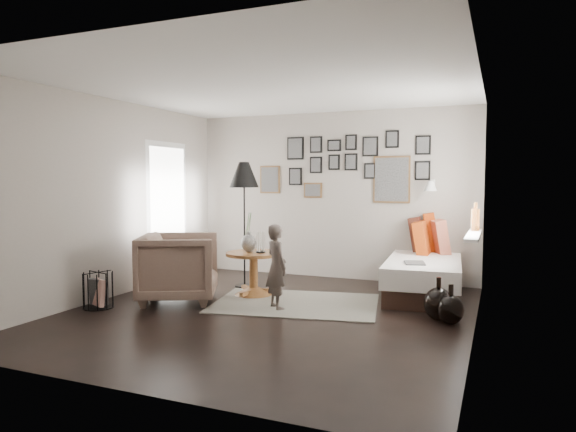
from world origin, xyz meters
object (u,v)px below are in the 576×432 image
at_px(magazine_basket, 98,290).
at_px(pedestal_table, 254,275).
at_px(armchair, 179,267).
at_px(demijohn_large, 438,304).
at_px(vase, 249,240).
at_px(child, 277,267).
at_px(demijohn_small, 451,309).
at_px(daybed, 425,269).
at_px(floor_lamp, 244,180).

bearing_deg(magazine_basket, pedestal_table, 42.89).
relative_size(armchair, demijohn_large, 2.00).
height_order(pedestal_table, vase, vase).
distance_m(armchair, magazine_basket, 0.99).
height_order(pedestal_table, demijohn_large, pedestal_table).
relative_size(pedestal_table, magazine_basket, 1.71).
distance_m(pedestal_table, magazine_basket, 1.95).
relative_size(pedestal_table, child, 0.73).
distance_m(demijohn_large, demijohn_small, 0.19).
distance_m(daybed, demijohn_small, 1.60).
bearing_deg(armchair, daybed, -85.08).
bearing_deg(child, pedestal_table, -1.72).
xyz_separation_m(demijohn_small, child, (-1.99, -0.10, 0.35)).
relative_size(daybed, child, 2.24).
bearing_deg(armchair, demijohn_small, -112.88).
relative_size(vase, daybed, 0.23).
bearing_deg(floor_lamp, vase, -55.82).
xyz_separation_m(magazine_basket, demijohn_large, (3.86, 1.00, -0.03)).
bearing_deg(demijohn_small, vase, 170.01).
bearing_deg(demijohn_large, pedestal_table, 172.35).
bearing_deg(armchair, child, -111.84).
bearing_deg(daybed, vase, -158.57).
height_order(pedestal_table, floor_lamp, floor_lamp).
bearing_deg(demijohn_large, floor_lamp, 165.00).
relative_size(vase, demijohn_large, 1.11).
distance_m(demijohn_small, child, 2.02).
height_order(daybed, magazine_basket, daybed).
relative_size(pedestal_table, demijohn_large, 1.55).
height_order(floor_lamp, demijohn_large, floor_lamp).
bearing_deg(magazine_basket, armchair, 43.78).
height_order(daybed, demijohn_small, daybed).
bearing_deg(child, magazine_basket, 62.97).
height_order(vase, child, vase).
bearing_deg(magazine_basket, floor_lamp, 58.26).
distance_m(vase, floor_lamp, 0.94).
xyz_separation_m(vase, demijohn_small, (2.65, -0.47, -0.58)).
distance_m(daybed, magazine_basket, 4.28).
xyz_separation_m(magazine_basket, child, (2.01, 0.78, 0.30)).
xyz_separation_m(armchair, child, (1.31, 0.11, 0.08)).
bearing_deg(demijohn_small, child, -177.00).
bearing_deg(demijohn_small, pedestal_table, 170.14).
xyz_separation_m(pedestal_table, demijohn_large, (2.43, -0.33, -0.08)).
xyz_separation_m(pedestal_table, magazine_basket, (-1.43, -1.33, -0.06)).
distance_m(armchair, demijohn_small, 3.32).
height_order(pedestal_table, child, child).
xyz_separation_m(armchair, magazine_basket, (-0.70, -0.67, -0.22)).
relative_size(daybed, demijohn_large, 4.79).
height_order(demijohn_small, child, child).
bearing_deg(vase, child, -40.84).
distance_m(vase, armchair, 0.99).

